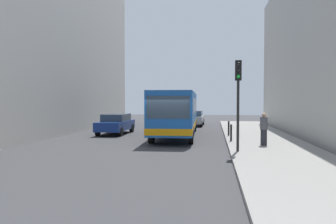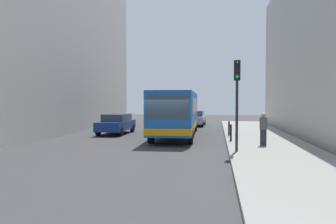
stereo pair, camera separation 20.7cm
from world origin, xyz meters
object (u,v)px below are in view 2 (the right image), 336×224
bus (177,111)px  pedestrian_near_signal (263,129)px  car_behind_bus (195,118)px  bollard_near (231,133)px  car_beside_bus (116,123)px  bollard_mid (229,128)px  traffic_light (237,88)px

bus → pedestrian_near_signal: (5.09, -5.15, -0.74)m
car_behind_bus → bollard_near: size_ratio=4.67×
bollard_near → pedestrian_near_signal: bearing=-45.2°
car_beside_bus → bollard_mid: size_ratio=4.64×
bus → traffic_light: size_ratio=2.71×
bollard_mid → pedestrian_near_signal: pedestrian_near_signal is taller
bollard_near → bus: bearing=134.6°
bollard_near → bollard_mid: same height
car_behind_bus → traffic_light: 17.20m
bus → traffic_light: traffic_light is taller
car_beside_bus → car_behind_bus: 10.13m
car_behind_bus → bollard_near: bearing=103.9°
car_behind_bus → bollard_mid: 10.47m
car_beside_bus → traffic_light: bearing=135.6°
car_beside_bus → traffic_light: 11.77m
bollard_near → traffic_light: bearing=-88.5°
bus → bollard_mid: (3.52, -0.59, -1.10)m
traffic_light → bollard_mid: 7.14m
pedestrian_near_signal → bus: bearing=-135.0°
bus → bollard_mid: size_ratio=11.68×
car_behind_bus → bollard_mid: car_behind_bus is taller
bus → traffic_light: (3.62, -7.32, 1.28)m
car_beside_bus → car_behind_bus: same height
bus → bollard_near: size_ratio=11.68×
car_beside_bus → traffic_light: (8.23, -8.11, 2.22)m
bus → traffic_light: bearing=114.4°
traffic_light → pedestrian_near_signal: traffic_light is taller
bus → car_beside_bus: 4.77m
car_behind_bus → traffic_light: bearing=101.5°
car_beside_bus → bollard_near: bearing=152.0°
car_behind_bus → bollard_near: car_behind_bus is taller
traffic_light → bollard_near: traffic_light is taller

